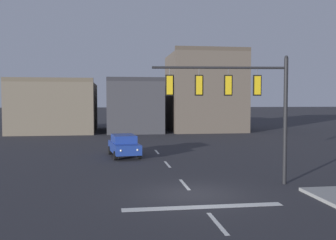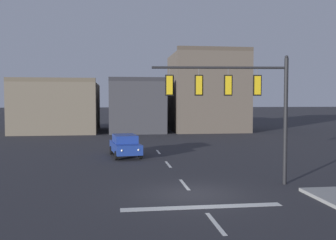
{
  "view_description": "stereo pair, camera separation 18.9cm",
  "coord_description": "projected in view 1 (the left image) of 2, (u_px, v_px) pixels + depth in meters",
  "views": [
    {
      "loc": [
        -3.49,
        -16.41,
        4.2
      ],
      "look_at": [
        -0.71,
        2.84,
        3.17
      ],
      "focal_mm": 40.83,
      "sensor_mm": 36.0,
      "label": 1
    },
    {
      "loc": [
        -3.31,
        -16.44,
        4.2
      ],
      "look_at": [
        -0.71,
        2.84,
        3.17
      ],
      "focal_mm": 40.83,
      "sensor_mm": 36.0,
      "label": 2
    }
  ],
  "objects": [
    {
      "name": "lane_centreline",
      "position": [
        185.0,
        184.0,
        18.92
      ],
      "size": [
        0.16,
        26.4,
        0.01
      ],
      "color": "silver",
      "rests_on": "ground"
    },
    {
      "name": "ground_plane",
      "position": [
        193.0,
        194.0,
        16.94
      ],
      "size": [
        400.0,
        400.0,
        0.0
      ],
      "primitive_type": "plane",
      "color": "#2B2B30"
    },
    {
      "name": "signal_mast_near_side",
      "position": [
        239.0,
        95.0,
        18.75
      ],
      "size": [
        6.68,
        0.91,
        6.38
      ],
      "color": "black",
      "rests_on": "ground"
    },
    {
      "name": "stop_bar_paint",
      "position": [
        204.0,
        207.0,
        14.96
      ],
      "size": [
        6.4,
        0.5,
        0.01
      ],
      "primitive_type": "cube",
      "color": "silver",
      "rests_on": "ground"
    },
    {
      "name": "car_lot_nearside",
      "position": [
        124.0,
        145.0,
        28.24
      ],
      "size": [
        2.37,
        4.62,
        1.61
      ],
      "color": "navy",
      "rests_on": "ground"
    },
    {
      "name": "building_row",
      "position": [
        138.0,
        101.0,
        51.45
      ],
      "size": [
        29.76,
        13.7,
        10.77
      ],
      "color": "#665B4C",
      "rests_on": "ground"
    }
  ]
}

